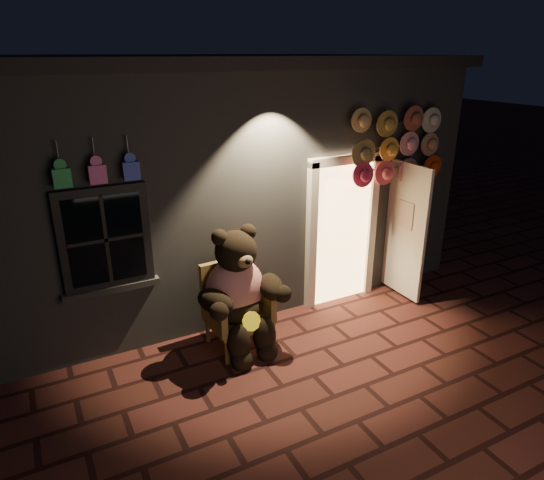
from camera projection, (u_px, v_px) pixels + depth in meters
ground at (314, 376)px, 5.62m from camera, size 60.00×60.00×0.00m
shop_building at (192, 163)px, 8.28m from camera, size 7.30×5.95×3.51m
wicker_armchair at (235, 305)px, 6.08m from camera, size 0.78×0.71×1.08m
teddy_bear at (239, 293)px, 5.88m from camera, size 1.19×0.95×1.64m
hat_rack at (399, 148)px, 6.78m from camera, size 1.59×0.22×2.81m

